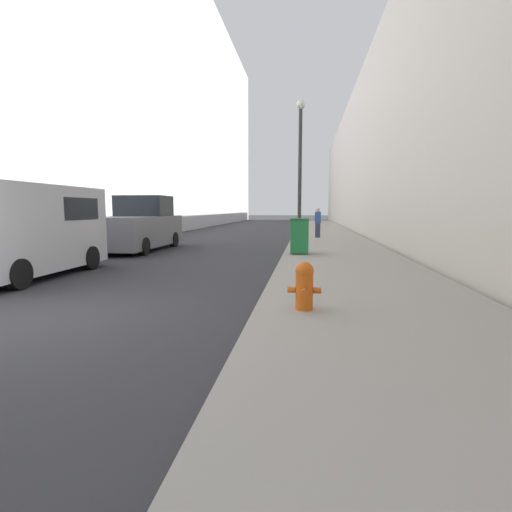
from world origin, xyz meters
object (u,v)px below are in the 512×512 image
(trash_bin, at_px, (300,236))
(white_van, at_px, (24,227))
(pickup_truck, at_px, (137,227))
(fire_hydrant, at_px, (304,285))
(pedestrian_on_sidewalk, at_px, (318,223))
(lamppost, at_px, (300,165))

(trash_bin, relative_size, white_van, 0.27)
(white_van, xyz_separation_m, pickup_truck, (0.00, 6.46, -0.29))
(fire_hydrant, distance_m, trash_bin, 7.59)
(fire_hydrant, bearing_deg, white_van, 156.76)
(pedestrian_on_sidewalk, bearing_deg, trash_bin, -95.92)
(white_van, bearing_deg, trash_bin, 35.79)
(lamppost, xyz_separation_m, pickup_truck, (-6.42, -2.29, -2.61))
(fire_hydrant, height_order, lamppost, lamppost)
(pickup_truck, bearing_deg, trash_bin, -15.15)
(lamppost, bearing_deg, fire_hydrant, -88.53)
(white_van, relative_size, pickup_truck, 0.85)
(fire_hydrant, bearing_deg, lamppost, 91.47)
(lamppost, bearing_deg, trash_bin, -88.70)
(white_van, height_order, pickup_truck, white_van)
(trash_bin, relative_size, pickup_truck, 0.23)
(pickup_truck, bearing_deg, fire_hydrant, -54.28)
(fire_hydrant, relative_size, trash_bin, 0.61)
(fire_hydrant, distance_m, pedestrian_on_sidewalk, 15.52)
(trash_bin, distance_m, lamppost, 4.92)
(trash_bin, bearing_deg, lamppost, 91.30)
(lamppost, distance_m, pedestrian_on_sidewalk, 4.75)
(lamppost, bearing_deg, pedestrian_on_sidewalk, 76.70)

